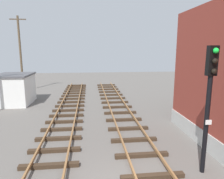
{
  "coord_description": "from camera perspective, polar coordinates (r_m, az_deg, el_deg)",
  "views": [
    {
      "loc": [
        -1.32,
        -6.01,
        4.85
      ],
      "look_at": [
        0.4,
        9.31,
        1.9
      ],
      "focal_mm": 32.68,
      "sensor_mm": 36.0,
      "label": 1
    }
  ],
  "objects": [
    {
      "name": "control_hut",
      "position": [
        20.74,
        -25.53,
        0.16
      ],
      "size": [
        3.0,
        3.8,
        2.76
      ],
      "color": "silver",
      "rests_on": "ground"
    },
    {
      "name": "signal_mast",
      "position": [
        8.52,
        25.52,
        -1.56
      ],
      "size": [
        0.36,
        0.4,
        5.03
      ],
      "color": "black",
      "rests_on": "ground"
    },
    {
      "name": "utility_pole_far",
      "position": [
        26.6,
        -24.24,
        9.31
      ],
      "size": [
        1.8,
        0.24,
        8.77
      ],
      "color": "brown",
      "rests_on": "ground"
    }
  ]
}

